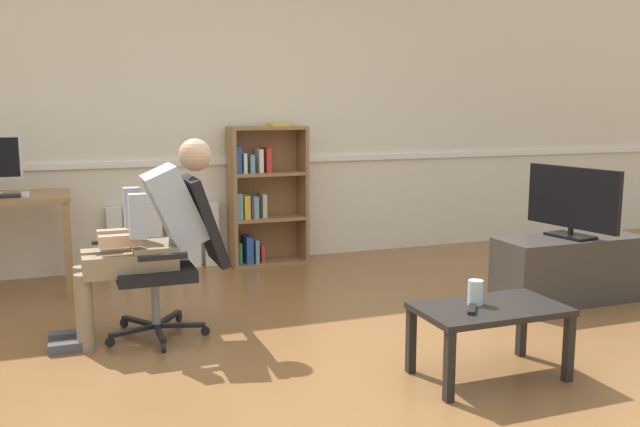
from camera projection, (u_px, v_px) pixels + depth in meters
ground_plane at (348, 360)px, 3.82m from camera, size 18.00×18.00×0.00m
back_wall at (234, 113)px, 6.06m from camera, size 12.00×0.13×2.70m
computer_mouse at (25, 194)px, 4.98m from camera, size 0.06×0.10×0.03m
bookshelf at (262, 197)px, 6.05m from camera, size 0.68×0.29×1.26m
radiator at (164, 237)px, 5.89m from camera, size 0.95×0.08×0.57m
office_chair at (177, 251)px, 4.18m from camera, size 0.75×0.61×0.99m
person_seated at (148, 233)px, 4.11m from camera, size 1.00×0.40×1.22m
tv_stand at (568, 269)px, 4.92m from camera, size 1.09×0.41×0.48m
tv_screen at (573, 201)px, 4.85m from camera, size 0.25×0.76×0.51m
coffee_table at (490, 316)px, 3.54m from camera, size 0.77×0.45×0.39m
drinking_glass at (475, 292)px, 3.55m from camera, size 0.08×0.08×0.13m
spare_remote at (472, 309)px, 3.44m from camera, size 0.12×0.14×0.02m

